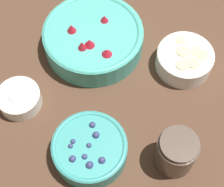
# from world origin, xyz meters

# --- Properties ---
(ground_plane) EXTENTS (4.00, 4.00, 0.00)m
(ground_plane) POSITION_xyz_m (0.00, 0.00, 0.00)
(ground_plane) COLOR #4C3323
(bowl_strawberries) EXTENTS (0.25, 0.25, 0.09)m
(bowl_strawberries) POSITION_xyz_m (-0.10, -0.01, 0.04)
(bowl_strawberries) COLOR #47AD9E
(bowl_strawberries) RESTS_ON ground_plane
(bowl_blueberries) EXTENTS (0.16, 0.16, 0.06)m
(bowl_blueberries) POSITION_xyz_m (0.19, -0.03, 0.03)
(bowl_blueberries) COLOR teal
(bowl_blueberries) RESTS_ON ground_plane
(bowl_bananas) EXTENTS (0.14, 0.14, 0.06)m
(bowl_bananas) POSITION_xyz_m (-0.03, 0.21, 0.03)
(bowl_bananas) COLOR white
(bowl_bananas) RESTS_ON ground_plane
(bowl_cream) EXTENTS (0.10, 0.10, 0.05)m
(bowl_cream) POSITION_xyz_m (0.05, -0.19, 0.02)
(bowl_cream) COLOR white
(bowl_cream) RESTS_ON ground_plane
(jar_chocolate) EXTENTS (0.09, 0.09, 0.10)m
(jar_chocolate) POSITION_xyz_m (0.22, 0.15, 0.05)
(jar_chocolate) COLOR #4C3D33
(jar_chocolate) RESTS_ON ground_plane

